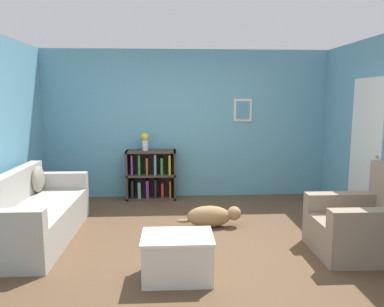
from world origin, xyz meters
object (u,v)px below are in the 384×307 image
object	(u,v)px
coffee_table	(177,255)
vase	(145,141)
dog	(212,216)
recliner_chair	(365,225)
bookshelf	(151,175)
couch	(33,215)

from	to	relation	value
coffee_table	vase	bearing A→B (deg)	99.74
dog	vase	xyz separation A→B (m)	(-1.01, 1.49, 0.88)
vase	recliner_chair	bearing A→B (deg)	-42.90
dog	bookshelf	bearing A→B (deg)	121.31
recliner_chair	dog	size ratio (longest dim) A/B	1.13
vase	coffee_table	bearing A→B (deg)	-80.26
couch	recliner_chair	xyz separation A→B (m)	(3.95, -0.64, 0.03)
couch	dog	size ratio (longest dim) A/B	2.26
coffee_table	vase	world-z (taller)	vase
couch	dog	distance (m)	2.32
recliner_chair	vase	distance (m)	3.69
bookshelf	recliner_chair	size ratio (longest dim) A/B	0.85
recliner_chair	dog	bearing A→B (deg)	149.29
dog	vase	distance (m)	2.00
couch	vase	world-z (taller)	vase
bookshelf	coffee_table	world-z (taller)	bookshelf
coffee_table	dog	size ratio (longest dim) A/B	0.78
recliner_chair	coffee_table	bearing A→B (deg)	-167.35
couch	recliner_chair	world-z (taller)	recliner_chair
recliner_chair	coffee_table	world-z (taller)	recliner_chair
coffee_table	dog	world-z (taller)	coffee_table
recliner_chair	vase	size ratio (longest dim) A/B	3.32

